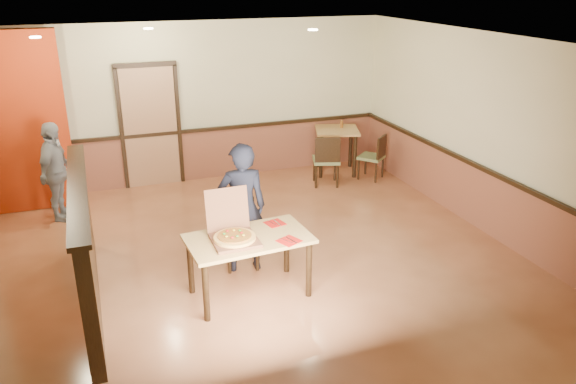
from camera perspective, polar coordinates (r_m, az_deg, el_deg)
name	(u,v)px	position (r m, az deg, el deg)	size (l,w,h in m)	color
floor	(254,264)	(7.39, -3.47, -7.33)	(7.00, 7.00, 0.00)	#C9784E
ceiling	(248,44)	(6.52, -4.04, 14.77)	(7.00, 7.00, 0.00)	black
wall_back	(195,103)	(10.12, -9.46, 8.89)	(7.00, 7.00, 0.00)	beige
wall_right	(489,136)	(8.45, 19.75, 5.42)	(7.00, 7.00, 0.00)	beige
wainscot_back	(198,155)	(10.34, -9.11, 3.71)	(7.00, 0.04, 0.90)	brown
chair_rail_back	(197,130)	(10.19, -9.24, 6.20)	(7.00, 0.06, 0.06)	black
wainscot_right	(479,198)	(8.73, 18.83, -0.59)	(0.04, 7.00, 0.90)	brown
chair_rail_right	(482,168)	(8.56, 19.09, 2.31)	(0.06, 7.00, 0.06)	black
back_door	(151,127)	(10.05, -13.79, 6.42)	(0.90, 0.06, 2.10)	tan
booth_partition	(85,244)	(6.65, -19.88, -4.99)	(0.20, 3.10, 1.44)	black
red_accent_panel	(12,124)	(9.54, -26.27, 6.18)	(1.60, 0.20, 2.78)	#A42A0B
spot_a	(35,37)	(8.08, -24.29, 14.15)	(0.14, 0.14, 0.02)	beige
spot_b	(148,28)	(8.81, -14.01, 15.82)	(0.14, 0.14, 0.02)	beige
spot_c	(313,30)	(8.40, 2.54, 16.15)	(0.14, 0.14, 0.02)	beige
main_table	(249,246)	(6.46, -4.01, -5.46)	(1.44, 0.89, 0.75)	tan
diner_chair	(240,230)	(7.22, -4.87, -3.86)	(0.49, 0.49, 0.87)	olive
side_chair_left	(327,159)	(9.87, 3.94, 3.40)	(0.57, 0.57, 0.92)	olive
side_chair_right	(375,155)	(10.31, 8.79, 3.70)	(0.58, 0.58, 0.83)	olive
side_table	(337,139)	(10.55, 4.96, 5.42)	(0.99, 0.99, 0.83)	tan
diner	(242,208)	(6.95, -4.67, -1.64)	(0.61, 0.40, 1.67)	black
passerby	(55,172)	(9.09, -22.55, 1.88)	(0.90, 0.37, 1.53)	gray
pizza_box	(233,234)	(6.33, -5.57, -4.31)	(0.51, 0.60, 0.53)	brown
pizza	(235,238)	(6.29, -5.43, -4.63)	(0.47, 0.47, 0.03)	#F7BB59
napkin_near	(289,241)	(6.30, 0.10, -4.98)	(0.30, 0.30, 0.01)	red
napkin_far	(275,223)	(6.73, -1.34, -3.19)	(0.25, 0.25, 0.01)	red
condiment	(341,124)	(10.61, 5.45, 6.89)	(0.05, 0.05, 0.14)	brown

